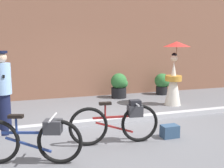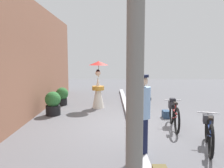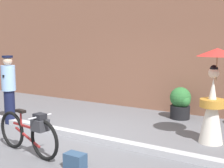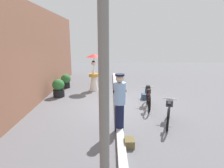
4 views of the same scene
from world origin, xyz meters
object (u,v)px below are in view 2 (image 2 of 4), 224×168
potted_plant_by_door (53,103)px  backpack_spare (166,114)px  person_with_parasol (98,85)px  person_officer (142,114)px  utility_pole (136,18)px  bicycle_near_officer (209,131)px  potted_plant_small (62,96)px  bicycle_far_side (174,113)px

potted_plant_by_door → backpack_spare: size_ratio=2.52×
person_with_parasol → potted_plant_by_door: size_ratio=2.25×
person_with_parasol → person_officer: bearing=-166.3°
potted_plant_by_door → backpack_spare: 3.97m
person_officer → utility_pole: bearing=170.1°
bicycle_near_officer → potted_plant_by_door: size_ratio=1.88×
utility_pole → potted_plant_small: bearing=18.0°
utility_pole → person_officer: bearing=-9.9°
person_with_parasol → potted_plant_by_door: bearing=127.1°
bicycle_near_officer → potted_plant_by_door: potted_plant_by_door is taller
potted_plant_small → potted_plant_by_door: bearing=-178.5°
potted_plant_by_door → backpack_spare: potted_plant_by_door is taller
person_with_parasol → potted_plant_small: 1.75m
person_with_parasol → utility_pole: bearing=-173.4°
person_with_parasol → potted_plant_by_door: (-1.17, 1.54, -0.52)m
person_officer → backpack_spare: (3.08, -1.26, -0.78)m
bicycle_far_side → person_with_parasol: (2.63, 2.36, 0.53)m
bicycle_far_side → potted_plant_small: size_ratio=2.16×
potted_plant_by_door → utility_pole: (-5.57, -2.32, 1.96)m
potted_plant_by_door → backpack_spare: bearing=-95.8°
person_with_parasol → potted_plant_small: bearing=71.7°
person_officer → potted_plant_by_door: 4.42m
person_officer → potted_plant_by_door: size_ratio=2.01×
person_with_parasol → bicycle_near_officer: bearing=-146.9°
bicycle_far_side → potted_plant_by_door: (1.46, 3.90, 0.01)m
potted_plant_small → person_officer: bearing=-152.2°
bicycle_near_officer → person_officer: 1.73m
person_officer → potted_plant_by_door: bearing=37.6°
bicycle_far_side → potted_plant_by_door: potted_plant_by_door is taller
person_officer → person_with_parasol: bearing=13.7°
bicycle_near_officer → person_officer: size_ratio=0.94×
potted_plant_small → backpack_spare: bearing=-117.7°
bicycle_near_officer → potted_plant_by_door: (2.99, 4.26, 0.04)m
bicycle_near_officer → potted_plant_small: size_ratio=2.05×
bicycle_far_side → potted_plant_by_door: size_ratio=1.98×
person_officer → utility_pole: utility_pole is taller
utility_pole → potted_plant_by_door: bearing=22.6°
potted_plant_small → backpack_spare: potted_plant_small is taller
bicycle_far_side → potted_plant_by_door: bearing=69.4°
potted_plant_by_door → person_officer: bearing=-142.4°
potted_plant_small → backpack_spare: size_ratio=2.30×
person_officer → backpack_spare: 3.42m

